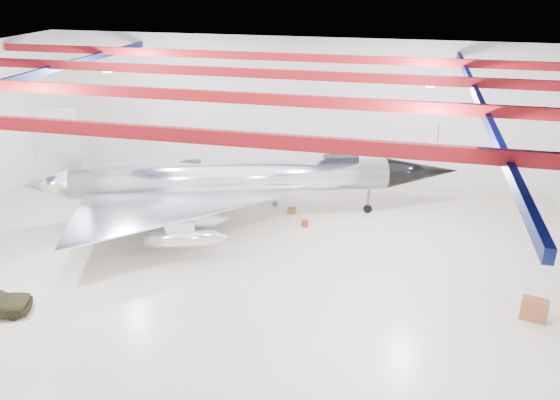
# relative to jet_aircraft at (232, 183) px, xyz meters

# --- Properties ---
(floor) EXTENTS (40.00, 40.00, 0.00)m
(floor) POSITION_rel_jet_aircraft_xyz_m (2.01, -6.13, -2.58)
(floor) COLOR beige
(floor) RESTS_ON ground
(wall_back) EXTENTS (40.00, 0.00, 40.00)m
(wall_back) POSITION_rel_jet_aircraft_xyz_m (2.01, 8.87, 2.92)
(wall_back) COLOR silver
(wall_back) RESTS_ON floor
(ceiling) EXTENTS (40.00, 40.00, 0.00)m
(ceiling) POSITION_rel_jet_aircraft_xyz_m (2.01, -6.13, 8.42)
(ceiling) COLOR #0A0F38
(ceiling) RESTS_ON wall_back
(ceiling_structure) EXTENTS (39.50, 29.50, 1.08)m
(ceiling_structure) POSITION_rel_jet_aircraft_xyz_m (2.01, -6.13, 7.74)
(ceiling_structure) COLOR maroon
(ceiling_structure) RESTS_ON ceiling
(jet_aircraft) EXTENTS (27.96, 20.93, 7.88)m
(jet_aircraft) POSITION_rel_jet_aircraft_xyz_m (0.00, 0.00, 0.00)
(jet_aircraft) COLOR silver
(jet_aircraft) RESTS_ON floor
(desk) EXTENTS (1.33, 0.90, 1.11)m
(desk) POSITION_rel_jet_aircraft_xyz_m (17.66, -7.71, -2.03)
(desk) COLOR brown
(desk) RESTS_ON floor
(crate_ply) EXTENTS (0.67, 0.61, 0.38)m
(crate_ply) POSITION_rel_jet_aircraft_xyz_m (-1.94, -2.74, -2.40)
(crate_ply) COLOR olive
(crate_ply) RESTS_ON floor
(toolbox_red) EXTENTS (0.45, 0.39, 0.28)m
(toolbox_red) POSITION_rel_jet_aircraft_xyz_m (-1.42, 2.98, -2.45)
(toolbox_red) COLOR #A42910
(toolbox_red) RESTS_ON floor
(parts_bin) EXTENTS (0.57, 0.48, 0.37)m
(parts_bin) POSITION_rel_jet_aircraft_xyz_m (3.70, 1.78, -2.40)
(parts_bin) COLOR olive
(parts_bin) RESTS_ON floor
(crate_small) EXTENTS (0.42, 0.38, 0.25)m
(crate_small) POSITION_rel_jet_aircraft_xyz_m (-4.90, 1.99, -2.46)
(crate_small) COLOR #59595B
(crate_small) RESTS_ON floor
(tool_chest) EXTENTS (0.55, 0.55, 0.41)m
(tool_chest) POSITION_rel_jet_aircraft_xyz_m (5.01, -0.11, -2.38)
(tool_chest) COLOR #A42910
(tool_chest) RESTS_ON floor
(spares_box) EXTENTS (0.38, 0.38, 0.31)m
(spares_box) POSITION_rel_jet_aircraft_xyz_m (2.27, 2.77, -2.43)
(spares_box) COLOR #59595B
(spares_box) RESTS_ON floor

